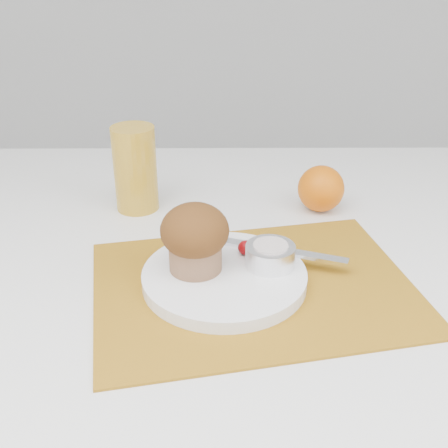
{
  "coord_description": "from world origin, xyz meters",
  "views": [
    {
      "loc": [
        -0.06,
        -0.7,
        1.17
      ],
      "look_at": [
        -0.05,
        0.0,
        0.8
      ],
      "focal_mm": 45.0,
      "sensor_mm": 36.0,
      "label": 1
    }
  ],
  "objects_px": {
    "plate": "(224,277)",
    "juice_glass": "(135,169)",
    "orange": "(321,189)",
    "muffin": "(195,237)",
    "table": "(252,414)"
  },
  "relations": [
    {
      "from": "table",
      "to": "orange",
      "type": "distance_m",
      "value": 0.44
    },
    {
      "from": "muffin",
      "to": "table",
      "type": "bearing_deg",
      "value": 52.63
    },
    {
      "from": "orange",
      "to": "muffin",
      "type": "bearing_deg",
      "value": -132.6
    },
    {
      "from": "plate",
      "to": "muffin",
      "type": "height_order",
      "value": "muffin"
    },
    {
      "from": "table",
      "to": "muffin",
      "type": "relative_size",
      "value": 12.98
    },
    {
      "from": "table",
      "to": "juice_glass",
      "type": "height_order",
      "value": "juice_glass"
    },
    {
      "from": "table",
      "to": "plate",
      "type": "xyz_separation_m",
      "value": [
        -0.05,
        -0.13,
        0.39
      ]
    },
    {
      "from": "plate",
      "to": "muffin",
      "type": "distance_m",
      "value": 0.07
    },
    {
      "from": "juice_glass",
      "to": "muffin",
      "type": "relative_size",
      "value": 1.54
    },
    {
      "from": "plate",
      "to": "juice_glass",
      "type": "distance_m",
      "value": 0.28
    },
    {
      "from": "table",
      "to": "juice_glass",
      "type": "bearing_deg",
      "value": 151.55
    },
    {
      "from": "orange",
      "to": "muffin",
      "type": "distance_m",
      "value": 0.3
    },
    {
      "from": "plate",
      "to": "orange",
      "type": "relative_size",
      "value": 2.82
    },
    {
      "from": "table",
      "to": "muffin",
      "type": "height_order",
      "value": "muffin"
    },
    {
      "from": "table",
      "to": "plate",
      "type": "height_order",
      "value": "plate"
    }
  ]
}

